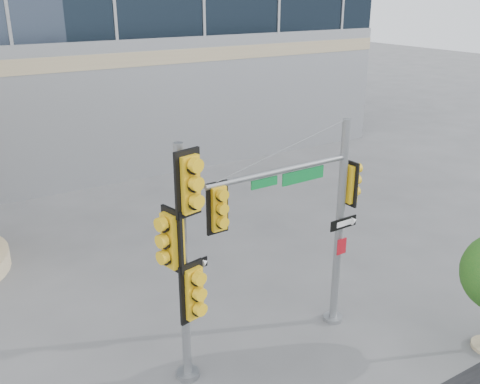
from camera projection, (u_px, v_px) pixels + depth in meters
ground at (275, 379)px, 11.55m from camera, size 120.00×120.00×0.00m
main_signal_pole at (311, 211)px, 12.00m from camera, size 4.05×0.49×5.21m
secondary_signal_pole at (184, 252)px, 10.44m from camera, size 0.97×0.70×5.26m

